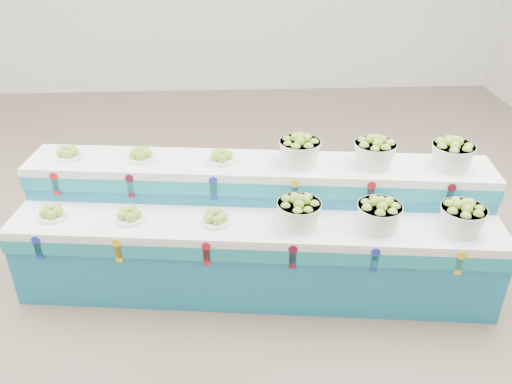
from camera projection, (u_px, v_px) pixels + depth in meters
ground at (185, 265)px, 4.85m from camera, size 10.00×10.00×0.00m
display_stand at (256, 229)px, 4.45m from camera, size 4.05×1.46×1.02m
plate_lower_left at (52, 212)px, 4.19m from camera, size 0.26×0.26×0.10m
plate_lower_mid at (129, 214)px, 4.16m from camera, size 0.26×0.26×0.10m
plate_lower_right at (215, 217)px, 4.12m from camera, size 0.26×0.26×0.10m
basket_lower_left at (299, 212)px, 4.05m from camera, size 0.38×0.38×0.25m
basket_lower_mid at (379, 214)px, 4.02m from camera, size 0.38×0.38×0.25m
basket_lower_right at (462, 217)px, 3.99m from camera, size 0.38×0.38×0.25m
plate_upper_left at (68, 152)px, 4.47m from camera, size 0.26×0.26×0.10m
plate_upper_mid at (141, 154)px, 4.44m from camera, size 0.26×0.26×0.10m
plate_upper_right at (221, 156)px, 4.40m from camera, size 0.26×0.26×0.10m
basket_upper_left at (300, 150)px, 4.33m from camera, size 0.38×0.38×0.25m
basket_upper_mid at (375, 152)px, 4.30m from camera, size 0.38×0.38×0.25m
basket_upper_right at (453, 154)px, 4.26m from camera, size 0.38×0.38×0.25m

